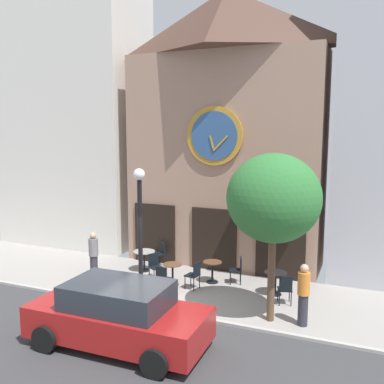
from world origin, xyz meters
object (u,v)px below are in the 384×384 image
street_lamp (140,232)px  cafe_table_near_curb (173,271)px  street_tree (273,199)px  cafe_chair_by_entrance (194,273)px  cafe_chair_facing_wall (160,252)px  cafe_chair_outer (285,288)px  cafe_chair_facing_street (163,277)px  pedestrian_grey (94,255)px  cafe_chair_curbside (155,264)px  cafe_table_near_door (212,268)px  cafe_table_rightmost (144,256)px  cafe_chair_near_lamp (238,268)px  cafe_table_center_right (275,279)px  pedestrian_orange (303,294)px  parked_car_red (118,315)px

street_lamp → cafe_table_near_curb: (0.51, 1.21, -1.54)m
street_tree → cafe_chair_by_entrance: street_tree is taller
cafe_chair_facing_wall → cafe_chair_outer: bearing=-20.6°
cafe_chair_facing_street → pedestrian_grey: size_ratio=0.54×
pedestrian_grey → cafe_chair_by_entrance: bearing=8.3°
cafe_table_near_curb → cafe_chair_curbside: 0.85m
cafe_chair_facing_wall → cafe_chair_curbside: bearing=-69.4°
cafe_table_near_door → cafe_chair_facing_wall: size_ratio=0.81×
cafe_table_rightmost → cafe_chair_facing_wall: 0.85m
cafe_chair_outer → cafe_chair_near_lamp: (-1.81, 1.20, 0.00)m
cafe_table_near_door → cafe_table_center_right: size_ratio=1.00×
cafe_table_near_curb → pedestrian_grey: 2.81m
cafe_chair_by_entrance → pedestrian_orange: bearing=-19.5°
cafe_chair_outer → pedestrian_grey: size_ratio=0.54×
cafe_table_rightmost → cafe_chair_by_entrance: (2.40, -0.98, -0.03)m
cafe_chair_near_lamp → pedestrian_grey: size_ratio=0.54×
street_lamp → cafe_table_near_door: bearing=49.8°
street_lamp → cafe_table_center_right: (3.84, 1.69, -1.51)m
cafe_table_rightmost → cafe_chair_by_entrance: cafe_chair_by_entrance is taller
cafe_table_near_curb → cafe_chair_curbside: cafe_chair_curbside is taller
cafe_chair_outer → cafe_chair_facing_street: size_ratio=1.00×
cafe_table_rightmost → cafe_chair_outer: 5.46m
street_lamp → cafe_table_near_door: (1.65, 1.95, -1.53)m
street_tree → parked_car_red: 4.85m
cafe_table_near_curb → cafe_chair_facing_wall: cafe_chair_facing_wall is taller
street_lamp → cafe_chair_outer: size_ratio=4.43×
cafe_table_center_right → cafe_chair_by_entrance: 2.58m
street_lamp → cafe_table_center_right: bearing=23.8°
cafe_chair_by_entrance → cafe_chair_facing_street: same height
cafe_chair_facing_street → cafe_chair_near_lamp: same height
cafe_table_near_curb → cafe_table_near_door: bearing=33.0°
street_tree → cafe_chair_outer: street_tree is taller
cafe_chair_curbside → cafe_chair_facing_street: size_ratio=1.00×
cafe_chair_facing_street → pedestrian_grey: 2.79m
street_lamp → cafe_chair_near_lamp: bearing=41.9°
cafe_chair_facing_street → cafe_chair_outer: bearing=9.4°
street_lamp → pedestrian_orange: bearing=-1.8°
cafe_table_center_right → cafe_chair_by_entrance: (-2.52, -0.56, 0.01)m
street_tree → cafe_chair_facing_wall: 6.49m
street_tree → cafe_chair_near_lamp: (-1.64, 2.39, -2.81)m
cafe_chair_outer → parked_car_red: size_ratio=0.21×
cafe_table_center_right → cafe_chair_outer: cafe_chair_outer is taller
street_tree → cafe_chair_facing_wall: street_tree is taller
cafe_chair_by_entrance → street_tree: bearing=-25.4°
street_tree → cafe_chair_by_entrance: (-2.78, 1.32, -2.81)m
street_lamp → cafe_chair_facing_street: bearing=35.2°
cafe_chair_facing_street → cafe_table_rightmost: bearing=133.4°
pedestrian_orange → cafe_table_center_right: bearing=121.2°
cafe_chair_near_lamp → parked_car_red: parked_car_red is taller
cafe_table_near_curb → cafe_chair_facing_street: bearing=-86.8°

